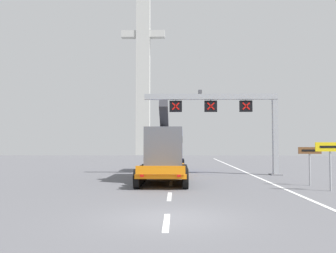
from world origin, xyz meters
name	(u,v)px	position (x,y,z in m)	size (l,w,h in m)	color
ground	(170,218)	(0.00, 0.00, 0.00)	(112.00, 112.00, 0.00)	#5B5B60
lane_markings	(173,166)	(-0.10, 26.11, 0.01)	(0.20, 66.82, 0.01)	silver
edge_line_right	(264,180)	(6.20, 12.00, 0.01)	(0.20, 63.00, 0.01)	silver
overhead_lane_gantry	(229,110)	(4.44, 15.84, 5.18)	(10.83, 0.90, 6.75)	#9EA0A5
heavy_haul_truck_orange	(166,150)	(-0.56, 14.84, 1.99)	(3.07, 14.08, 5.30)	orange
exit_sign_yellow	(330,154)	(8.39, 6.75, 1.97)	(1.59, 0.15, 2.58)	#9EA0A5
tourist_info_sign_brown	(310,157)	(8.20, 9.10, 1.71)	(1.37, 0.15, 2.29)	#9EA0A5
bridge_pylon_distant	(143,56)	(-6.57, 59.57, 20.56)	(9.00, 2.00, 40.32)	#B7B7B2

